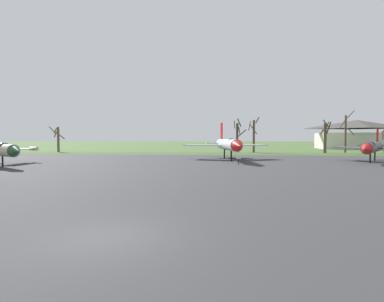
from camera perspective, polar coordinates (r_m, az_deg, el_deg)
The scene contains 12 objects.
ground_plane at distance 10.73m, azimuth -15.27°, elevation -15.29°, with size 600.00×600.00×0.00m, color #425B2D.
asphalt_apron at distance 28.31m, azimuth -2.54°, elevation -4.15°, with size 88.82×61.01×0.05m, color #333335.
grass_verge_strip at distance 64.59m, azimuth 1.50°, elevation -0.48°, with size 148.82×12.00×0.06m, color #385127.
jet_fighter_front_right at distance 45.72m, azimuth 6.60°, elevation 1.22°, with size 13.05×16.57×5.79m.
info_placard_front_right at distance 38.07m, azimuth 8.53°, elevation -1.62°, with size 0.59×0.28×0.97m.
jet_fighter_rear_left at distance 47.79m, azimuth 30.13°, elevation 0.61°, with size 10.11×13.82×4.63m.
bare_tree_far_left at distance 77.98m, azimuth -23.37°, elevation 2.19°, with size 3.17×2.77×5.92m.
bare_tree_left_of_center at distance 72.73m, azimuth 8.35°, elevation 2.78°, with size 2.87×3.12×7.74m.
bare_tree_center at distance 70.79m, azimuth 11.24°, elevation 2.93°, with size 2.46×2.40×7.90m.
bare_tree_right_of_center at distance 72.43m, azimuth 23.22°, elevation 2.55°, with size 2.02×1.92×7.16m.
bare_tree_far_right at distance 77.25m, azimuth 26.35°, elevation 3.06°, with size 2.96×3.56×9.37m.
visitor_building at distance 107.19m, azimuth 27.90°, elevation 2.66°, with size 23.50×15.50×8.76m.
Camera 1 is at (3.51, -9.60, 3.24)m, focal length 29.13 mm.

